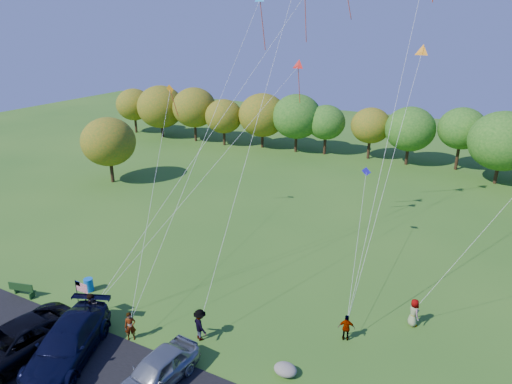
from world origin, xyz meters
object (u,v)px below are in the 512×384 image
minivan_navy (68,343)px  flyer_e (414,313)px  flyer_a (130,326)px  park_bench (22,289)px  minivan_silver (157,371)px  flyer_c (200,325)px  flyer_b (92,310)px  trash_barrel (89,285)px  minivan_dark (14,344)px  flyer_d (346,328)px

minivan_navy → flyer_e: minivan_navy is taller
flyer_a → park_bench: flyer_a is taller
minivan_silver → flyer_c: (-0.14, 3.77, 0.05)m
park_bench → flyer_b: bearing=-15.3°
trash_barrel → flyer_b: bearing=-39.4°
minivan_dark → flyer_c: size_ratio=3.60×
minivan_navy → trash_barrel: 6.39m
park_bench → minivan_silver: bearing=-24.5°
flyer_b → flyer_e: 18.07m
minivan_dark → minivan_silver: bearing=21.6°
trash_barrel → minivan_silver: bearing=-25.6°
minivan_dark → flyer_b: 4.13m
park_bench → trash_barrel: size_ratio=1.94×
minivan_dark → flyer_e: 21.20m
flyer_c → flyer_b: bearing=46.4°
flyer_c → trash_barrel: bearing=26.4°
flyer_a → flyer_d: size_ratio=1.08×
minivan_navy → flyer_a: bearing=34.6°
flyer_a → flyer_e: size_ratio=1.00×
park_bench → minivan_navy: bearing=-35.5°
flyer_e → minivan_silver: bearing=98.0°
minivan_navy → park_bench: size_ratio=3.77×
minivan_navy → flyer_d: minivan_navy is taller
flyer_c → flyer_d: bearing=-122.3°
flyer_c → trash_barrel: flyer_c is taller
minivan_navy → flyer_b: 2.84m
minivan_navy → flyer_d: bearing=11.6°
flyer_d → flyer_a: bearing=9.7°
flyer_d → flyer_e: flyer_e is taller
minivan_dark → flyer_e: size_ratio=3.97×
park_bench → flyer_a: bearing=-15.3°
minivan_silver → flyer_b: size_ratio=2.43×
flyer_e → trash_barrel: 19.83m
minivan_dark → park_bench: size_ratio=3.95×
flyer_b → flyer_c: size_ratio=1.06×
minivan_silver → flyer_e: bearing=51.2°
minivan_silver → trash_barrel: 10.12m
park_bench → flyer_e: bearing=5.5°
minivan_dark → flyer_b: bearing=79.5°
minivan_navy → flyer_b: (-1.07, 2.63, -0.00)m
minivan_silver → flyer_e: (9.77, 10.39, -0.03)m
flyer_a → flyer_b: bearing=139.6°
minivan_dark → park_bench: 6.25m
minivan_dark → minivan_navy: (2.32, 1.31, -0.00)m
minivan_navy → minivan_silver: (5.16, 0.62, -0.11)m
flyer_e → park_bench: flyer_e is taller
minivan_navy → flyer_c: 6.68m
minivan_dark → park_bench: minivan_dark is taller
minivan_dark → minivan_navy: minivan_dark is taller
park_bench → flyer_c: bearing=-7.0°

